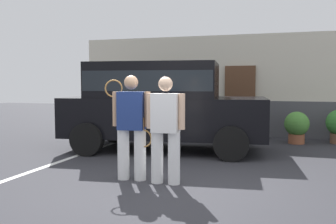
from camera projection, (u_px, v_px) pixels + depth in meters
ground_plane at (166, 187)px, 5.65m from camera, size 40.00×40.00×0.00m
parking_stripe_0 at (70, 158)px, 7.85m from camera, size 0.12×4.40×0.01m
house_frontage at (227, 88)px, 11.40m from camera, size 9.30×0.40×3.03m
parked_suv at (161, 102)px, 8.70m from camera, size 4.79×2.59×2.05m
tennis_player_man at (131, 126)px, 6.03m from camera, size 0.77×0.31×1.70m
tennis_player_woman at (165, 129)px, 5.80m from camera, size 0.88×0.27×1.68m
potted_plant_by_porch at (297, 126)px, 9.72m from camera, size 0.64×0.64×0.84m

